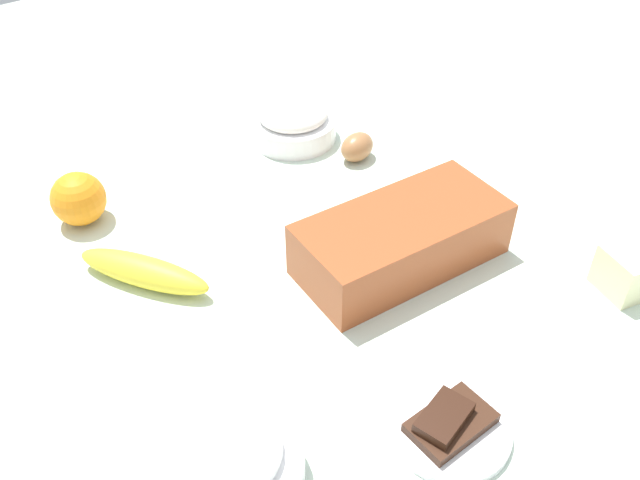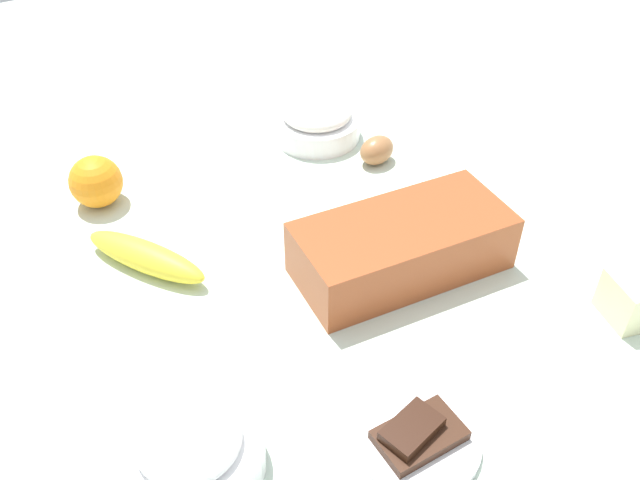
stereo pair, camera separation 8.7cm
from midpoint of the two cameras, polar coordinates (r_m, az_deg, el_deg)
ground_plane at (r=0.94m, az=2.65°, el=-2.45°), size 2.40×2.40×0.02m
loaf_pan at (r=0.90m, az=9.60°, el=-0.51°), size 0.29×0.15×0.08m
flour_bowl at (r=1.17m, az=1.88°, el=9.83°), size 0.15×0.15×0.07m
sugar_bowl at (r=0.71m, az=-7.14°, el=-17.19°), size 0.15×0.15×0.07m
banana at (r=0.93m, az=-11.78°, el=-1.47°), size 0.14×0.19×0.04m
orange_fruit at (r=1.05m, az=-15.97°, el=4.61°), size 0.08×0.08×0.08m
egg_near_butter at (r=1.12m, az=6.99°, el=7.38°), size 0.07×0.06×0.05m
chocolate_plate at (r=0.75m, az=11.61°, el=-16.07°), size 0.13×0.13×0.03m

